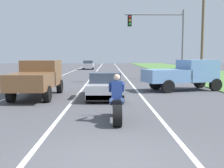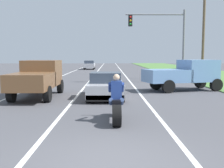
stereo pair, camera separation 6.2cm
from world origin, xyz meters
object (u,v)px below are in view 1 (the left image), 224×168
Objects in this scene: pickup_truck_left_lane_brown at (38,77)px; pickup_truck_right_shoulder_light_blue at (184,73)px; sports_car_silver at (105,86)px; distant_car_far_ahead at (88,65)px; traffic_light_mast_near at (165,34)px; motorcycle_with_rider at (117,105)px.

pickup_truck_left_lane_brown is 9.18m from pickup_truck_right_shoulder_light_blue.
pickup_truck_left_lane_brown is (-3.65, 0.24, 0.48)m from sports_car_silver.
pickup_truck_right_shoulder_light_blue is 29.95m from distant_car_far_ahead.
distant_car_far_ahead is (0.38, 31.59, -0.33)m from pickup_truck_left_lane_brown.
pickup_truck_left_lane_brown reaches higher than distant_car_far_ahead.
motorcycle_with_rider is at bearing -107.97° from traffic_light_mast_near.
distant_car_far_ahead is (-3.27, 31.83, 0.14)m from sports_car_silver.
motorcycle_with_rider reaches higher than sports_car_silver.
pickup_truck_right_shoulder_light_blue is 5.81m from traffic_light_mast_near.
traffic_light_mast_near is at bearing 72.03° from motorcycle_with_rider.
pickup_truck_right_shoulder_light_blue is at bearing -86.65° from traffic_light_mast_near.
traffic_light_mast_near is at bearing 59.35° from sports_car_silver.
pickup_truck_right_shoulder_light_blue is at bearing -73.80° from distant_car_far_ahead.
sports_car_silver is at bearing -3.76° from pickup_truck_left_lane_brown.
traffic_light_mast_near reaches higher than motorcycle_with_rider.
distant_car_far_ahead is at bearing 95.70° from motorcycle_with_rider.
pickup_truck_left_lane_brown is 11.89m from traffic_light_mast_near.
traffic_light_mast_near is (4.79, 8.09, 3.39)m from sports_car_silver.
traffic_light_mast_near reaches higher than pickup_truck_left_lane_brown.
motorcycle_with_rider is 5.34m from sports_car_silver.
pickup_truck_right_shoulder_light_blue reaches higher than sports_car_silver.
motorcycle_with_rider is 0.46× the size of pickup_truck_left_lane_brown.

